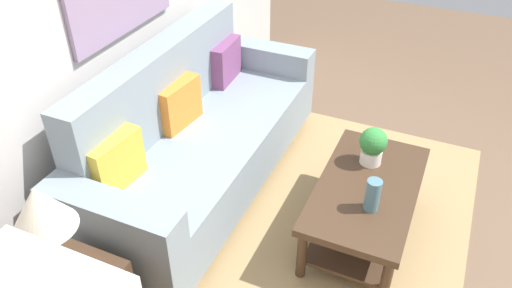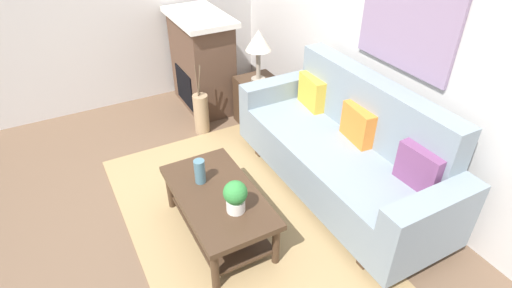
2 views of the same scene
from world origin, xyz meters
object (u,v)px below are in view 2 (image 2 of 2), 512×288
Objects in this scene: couch at (343,151)px; throw_pillow_orange at (358,124)px; table_lamp at (258,42)px; side_table at (258,102)px; coffee_table at (218,204)px; throw_pillow_mustard at (312,92)px; potted_plant_tabletop at (235,196)px; fireplace at (202,61)px; throw_pillow_plum at (419,168)px; tabletop_vase at (200,171)px; floor_vase at (201,114)px; framed_painting at (408,16)px.

couch is 6.25× the size of throw_pillow_orange.
side_table is at bearing 0.00° from table_lamp.
throw_pillow_orange reaches higher than coffee_table.
throw_pillow_mustard is 1.60m from potted_plant_tabletop.
throw_pillow_orange is 0.63× the size of table_lamp.
fireplace is (-1.45, -0.60, -0.09)m from throw_pillow_mustard.
coffee_table is 1.93m from table_lamp.
coffee_table is at bearing -38.79° from table_lamp.
couch is at bearing 3.70° from side_table.
side_table is 0.98× the size of table_lamp.
couch is 1.54m from table_lamp.
throw_pillow_plum is 1.69m from tabletop_vase.
couch is 1.94× the size of fireplace.
fireplace is at bearing 157.34° from tabletop_vase.
couch reaches higher than side_table.
couch reaches higher than potted_plant_tabletop.
tabletop_vase is 0.45m from potted_plant_tabletop.
table_lamp is 1.02m from floor_vase.
couch is at bearing 80.46° from tabletop_vase.
throw_pillow_orange is at bearing 81.30° from tabletop_vase.
throw_pillow_orange is 1.43m from tabletop_vase.
throw_pillow_mustard is 0.63× the size of table_lamp.
fireplace is 2.50× the size of floor_vase.
throw_pillow_mustard is 1.19m from framed_painting.
throw_pillow_plum is at bearing 61.91° from coffee_table.
coffee_table is at bearing -90.58° from framed_painting.
coffee_table is at bearing -90.73° from throw_pillow_orange.
potted_plant_tabletop is at bearing 10.89° from coffee_table.
tabletop_vase is 0.37× the size of table_lamp.
throw_pillow_mustard is at bearing 180.00° from throw_pillow_plum.
throw_pillow_mustard is at bearing 16.79° from side_table.
couch is 0.76m from throw_pillow_mustard.
fireplace is (-2.13, 0.75, 0.27)m from coffee_table.
table_lamp is 0.92m from fireplace.
coffee_table is at bearing -19.31° from fireplace.
throw_pillow_orange is 1.40m from coffee_table.
throw_pillow_mustard is at bearing 109.07° from tabletop_vase.
potted_plant_tabletop is at bearing -33.44° from table_lamp.
couch is 1.74m from floor_vase.
couch reaches higher than coffee_table.
side_table is 0.71m from table_lamp.
tabletop_vase is at bearing -70.93° from throw_pillow_mustard.
floor_vase is at bearing 158.40° from tabletop_vase.
throw_pillow_mustard is at bearing 45.74° from floor_vase.
potted_plant_tabletop is (0.92, -1.30, -0.11)m from throw_pillow_mustard.
throw_pillow_orange is 1.33m from potted_plant_tabletop.
framed_painting is (0.02, 1.69, 1.27)m from coffee_table.
table_lamp is at bearing 146.56° from potted_plant_tabletop.
table_lamp reaches higher than coffee_table.
fireplace is at bearing 160.69° from coffee_table.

